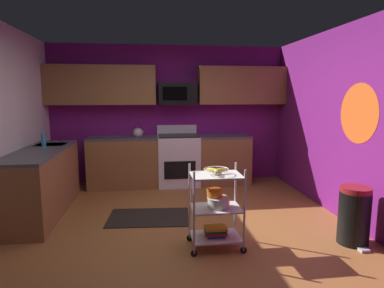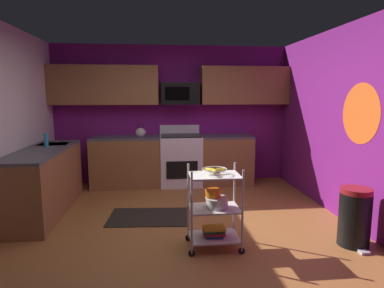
{
  "view_description": "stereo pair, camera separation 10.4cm",
  "coord_description": "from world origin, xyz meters",
  "px_view_note": "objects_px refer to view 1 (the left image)",
  "views": [
    {
      "loc": [
        -0.38,
        -3.89,
        1.68
      ],
      "look_at": [
        0.16,
        0.24,
        1.05
      ],
      "focal_mm": 30.63,
      "sensor_mm": 36.0,
      "label": 1
    },
    {
      "loc": [
        -0.27,
        -3.91,
        1.68
      ],
      "look_at": [
        0.16,
        0.24,
        1.05
      ],
      "focal_mm": 30.63,
      "sensor_mm": 36.0,
      "label": 2
    }
  ],
  "objects_px": {
    "mixing_bowl_large": "(219,202)",
    "trash_can": "(354,216)",
    "rolling_cart": "(216,208)",
    "mixing_bowl_small": "(215,192)",
    "fruit_bowl": "(216,170)",
    "book_stack": "(216,231)",
    "kettle": "(138,133)",
    "oven_range": "(178,159)",
    "dish_soap_bottle": "(43,140)",
    "microwave": "(177,94)"
  },
  "relations": [
    {
      "from": "microwave",
      "to": "rolling_cart",
      "type": "relative_size",
      "value": 0.77
    },
    {
      "from": "mixing_bowl_large",
      "to": "dish_soap_bottle",
      "type": "bearing_deg",
      "value": 145.05
    },
    {
      "from": "fruit_bowl",
      "to": "book_stack",
      "type": "bearing_deg",
      "value": -33.69
    },
    {
      "from": "oven_range",
      "to": "mixing_bowl_small",
      "type": "height_order",
      "value": "oven_range"
    },
    {
      "from": "rolling_cart",
      "to": "mixing_bowl_large",
      "type": "xyz_separation_m",
      "value": [
        0.03,
        -0.0,
        0.07
      ]
    },
    {
      "from": "rolling_cart",
      "to": "dish_soap_bottle",
      "type": "relative_size",
      "value": 4.57
    },
    {
      "from": "mixing_bowl_small",
      "to": "trash_can",
      "type": "relative_size",
      "value": 0.28
    },
    {
      "from": "microwave",
      "to": "fruit_bowl",
      "type": "xyz_separation_m",
      "value": [
        0.18,
        -2.73,
        -0.82
      ]
    },
    {
      "from": "oven_range",
      "to": "rolling_cart",
      "type": "relative_size",
      "value": 1.2
    },
    {
      "from": "fruit_bowl",
      "to": "trash_can",
      "type": "relative_size",
      "value": 0.41
    },
    {
      "from": "book_stack",
      "to": "kettle",
      "type": "relative_size",
      "value": 0.97
    },
    {
      "from": "mixing_bowl_small",
      "to": "dish_soap_bottle",
      "type": "distance_m",
      "value": 2.75
    },
    {
      "from": "microwave",
      "to": "trash_can",
      "type": "xyz_separation_m",
      "value": [
        1.75,
        -2.84,
        -1.37
      ]
    },
    {
      "from": "microwave",
      "to": "kettle",
      "type": "distance_m",
      "value": 1.02
    },
    {
      "from": "mixing_bowl_large",
      "to": "trash_can",
      "type": "distance_m",
      "value": 1.56
    },
    {
      "from": "rolling_cart",
      "to": "trash_can",
      "type": "xyz_separation_m",
      "value": [
        1.57,
        -0.11,
        -0.12
      ]
    },
    {
      "from": "oven_range",
      "to": "dish_soap_bottle",
      "type": "xyz_separation_m",
      "value": [
        -2.06,
        -1.04,
        0.54
      ]
    },
    {
      "from": "oven_range",
      "to": "rolling_cart",
      "type": "xyz_separation_m",
      "value": [
        0.18,
        -2.62,
        -0.03
      ]
    },
    {
      "from": "rolling_cart",
      "to": "kettle",
      "type": "xyz_separation_m",
      "value": [
        -0.91,
        2.62,
        0.54
      ]
    },
    {
      "from": "kettle",
      "to": "microwave",
      "type": "bearing_deg",
      "value": 8.43
    },
    {
      "from": "rolling_cart",
      "to": "mixing_bowl_small",
      "type": "relative_size",
      "value": 5.03
    },
    {
      "from": "microwave",
      "to": "book_stack",
      "type": "relative_size",
      "value": 2.73
    },
    {
      "from": "dish_soap_bottle",
      "to": "microwave",
      "type": "bearing_deg",
      "value": 28.96
    },
    {
      "from": "kettle",
      "to": "trash_can",
      "type": "height_order",
      "value": "kettle"
    },
    {
      "from": "fruit_bowl",
      "to": "rolling_cart",
      "type": "bearing_deg",
      "value": 0.0
    },
    {
      "from": "fruit_bowl",
      "to": "kettle",
      "type": "distance_m",
      "value": 2.78
    },
    {
      "from": "dish_soap_bottle",
      "to": "fruit_bowl",
      "type": "bearing_deg",
      "value": -35.31
    },
    {
      "from": "book_stack",
      "to": "fruit_bowl",
      "type": "bearing_deg",
      "value": 146.31
    },
    {
      "from": "oven_range",
      "to": "dish_soap_bottle",
      "type": "bearing_deg",
      "value": -153.32
    },
    {
      "from": "mixing_bowl_small",
      "to": "trash_can",
      "type": "distance_m",
      "value": 1.61
    },
    {
      "from": "oven_range",
      "to": "kettle",
      "type": "bearing_deg",
      "value": -179.7
    },
    {
      "from": "rolling_cart",
      "to": "book_stack",
      "type": "relative_size",
      "value": 3.57
    },
    {
      "from": "mixing_bowl_large",
      "to": "kettle",
      "type": "bearing_deg",
      "value": 109.79
    },
    {
      "from": "mixing_bowl_large",
      "to": "book_stack",
      "type": "height_order",
      "value": "mixing_bowl_large"
    },
    {
      "from": "mixing_bowl_large",
      "to": "trash_can",
      "type": "height_order",
      "value": "trash_can"
    },
    {
      "from": "mixing_bowl_large",
      "to": "kettle",
      "type": "distance_m",
      "value": 2.82
    },
    {
      "from": "oven_range",
      "to": "mixing_bowl_large",
      "type": "xyz_separation_m",
      "value": [
        0.21,
        -2.62,
        0.04
      ]
    },
    {
      "from": "mixing_bowl_large",
      "to": "book_stack",
      "type": "xyz_separation_m",
      "value": [
        -0.03,
        0.0,
        -0.33
      ]
    },
    {
      "from": "dish_soap_bottle",
      "to": "oven_range",
      "type": "bearing_deg",
      "value": 26.68
    },
    {
      "from": "mixing_bowl_small",
      "to": "kettle",
      "type": "height_order",
      "value": "kettle"
    },
    {
      "from": "mixing_bowl_small",
      "to": "book_stack",
      "type": "distance_m",
      "value": 0.44
    },
    {
      "from": "fruit_bowl",
      "to": "mixing_bowl_small",
      "type": "bearing_deg",
      "value": 100.78
    },
    {
      "from": "trash_can",
      "to": "rolling_cart",
      "type": "bearing_deg",
      "value": 176.06
    },
    {
      "from": "mixing_bowl_large",
      "to": "trash_can",
      "type": "bearing_deg",
      "value": -4.02
    },
    {
      "from": "fruit_bowl",
      "to": "mixing_bowl_large",
      "type": "relative_size",
      "value": 1.08
    },
    {
      "from": "mixing_bowl_small",
      "to": "book_stack",
      "type": "bearing_deg",
      "value": -79.22
    },
    {
      "from": "kettle",
      "to": "trash_can",
      "type": "bearing_deg",
      "value": -47.67
    },
    {
      "from": "rolling_cart",
      "to": "mixing_bowl_small",
      "type": "bearing_deg",
      "value": 100.78
    },
    {
      "from": "rolling_cart",
      "to": "dish_soap_bottle",
      "type": "distance_m",
      "value": 2.8
    },
    {
      "from": "dish_soap_bottle",
      "to": "trash_can",
      "type": "height_order",
      "value": "dish_soap_bottle"
    }
  ]
}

